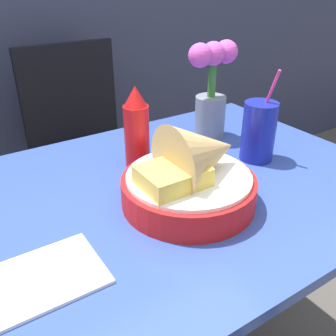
% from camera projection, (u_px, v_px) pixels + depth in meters
% --- Properties ---
extents(dining_table, '(1.07, 0.72, 0.75)m').
position_uv_depth(dining_table, '(158.00, 234.00, 0.86)').
color(dining_table, '#334C9E').
rests_on(dining_table, ground_plane).
extents(chair_far_window, '(0.40, 0.40, 0.92)m').
position_uv_depth(chair_far_window, '(82.00, 139.00, 1.57)').
color(chair_far_window, black).
rests_on(chair_far_window, ground_plane).
extents(food_basket, '(0.27, 0.27, 0.18)m').
position_uv_depth(food_basket, '(193.00, 175.00, 0.74)').
color(food_basket, red).
rests_on(food_basket, dining_table).
extents(ketchup_bottle, '(0.06, 0.06, 0.20)m').
position_uv_depth(ketchup_bottle, '(137.00, 129.00, 0.87)').
color(ketchup_bottle, red).
rests_on(ketchup_bottle, dining_table).
extents(drink_cup, '(0.08, 0.08, 0.23)m').
position_uv_depth(drink_cup, '(258.00, 133.00, 0.91)').
color(drink_cup, '#192399').
rests_on(drink_cup, dining_table).
extents(flower_vase, '(0.15, 0.08, 0.26)m').
position_uv_depth(flower_vase, '(212.00, 88.00, 1.01)').
color(flower_vase, gray).
rests_on(flower_vase, dining_table).
extents(napkin, '(0.17, 0.14, 0.01)m').
position_uv_depth(napkin, '(46.00, 277.00, 0.58)').
color(napkin, white).
rests_on(napkin, dining_table).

